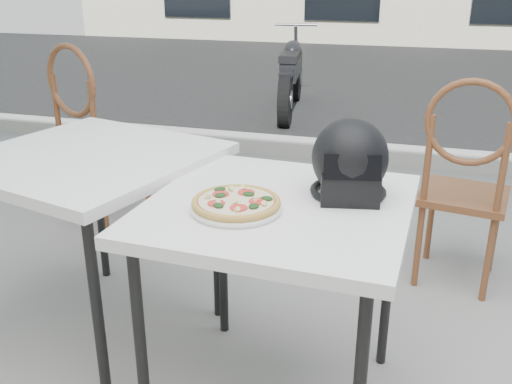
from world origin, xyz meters
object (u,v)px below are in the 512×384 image
(plate, at_px, (236,208))
(pizza, at_px, (236,202))
(cafe_table_main, at_px, (278,222))
(cafe_chair_main, at_px, (465,175))
(helmet, at_px, (350,163))
(motorcycle, at_px, (291,76))
(cafe_table_side, at_px, (90,171))
(cafe_chair_side, at_px, (91,127))

(plate, relative_size, pizza, 1.20)
(cafe_table_main, xyz_separation_m, cafe_chair_main, (0.65, 1.06, -0.13))
(helmet, bearing_deg, pizza, -155.50)
(pizza, height_order, motorcycle, motorcycle)
(cafe_chair_main, relative_size, cafe_table_side, 1.01)
(plate, distance_m, cafe_table_side, 0.79)
(helmet, bearing_deg, cafe_table_main, -160.24)
(helmet, relative_size, cafe_table_side, 0.29)
(plate, bearing_deg, cafe_chair_side, 135.45)
(plate, bearing_deg, cafe_table_side, 156.30)
(motorcycle, bearing_deg, cafe_chair_main, -72.68)
(cafe_table_main, bearing_deg, pizza, -136.66)
(cafe_table_main, xyz_separation_m, pizza, (-0.11, -0.10, 0.10))
(pizza, height_order, cafe_chair_main, cafe_chair_main)
(plate, height_order, cafe_chair_main, cafe_chair_main)
(cafe_table_main, relative_size, motorcycle, 0.47)
(cafe_table_main, bearing_deg, motorcycle, 102.45)
(helmet, distance_m, cafe_table_side, 1.06)
(cafe_table_main, xyz_separation_m, motorcycle, (-1.00, 4.55, -0.32))
(plate, xyz_separation_m, helmet, (0.32, 0.23, 0.11))
(cafe_table_main, relative_size, plate, 2.39)
(plate, relative_size, cafe_table_side, 0.35)
(cafe_chair_main, xyz_separation_m, cafe_table_side, (-1.48, -0.85, 0.16))
(cafe_table_main, relative_size, pizza, 2.86)
(cafe_table_side, relative_size, cafe_chair_side, 0.94)
(pizza, distance_m, cafe_chair_main, 1.41)
(cafe_table_main, distance_m, pizza, 0.18)
(cafe_table_main, relative_size, cafe_chair_main, 0.82)
(plate, xyz_separation_m, motorcycle, (-0.89, 4.65, -0.40))
(cafe_table_side, bearing_deg, helmet, -4.84)
(cafe_table_main, xyz_separation_m, cafe_chair_side, (-1.47, 1.23, -0.10))
(helmet, bearing_deg, cafe_chair_side, 135.32)
(cafe_table_main, height_order, cafe_chair_main, cafe_chair_main)
(helmet, xyz_separation_m, cafe_chair_side, (-1.68, 1.11, -0.28))
(pizza, distance_m, helmet, 0.40)
(helmet, bearing_deg, plate, -155.49)
(motorcycle, bearing_deg, plate, -87.18)
(cafe_table_main, bearing_deg, cafe_chair_main, 58.61)
(plate, relative_size, helmet, 1.18)
(cafe_chair_main, xyz_separation_m, cafe_chair_side, (-2.12, 0.17, 0.03))
(pizza, xyz_separation_m, cafe_table_side, (-0.73, 0.32, -0.07))
(cafe_chair_main, relative_size, cafe_chair_side, 0.95)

